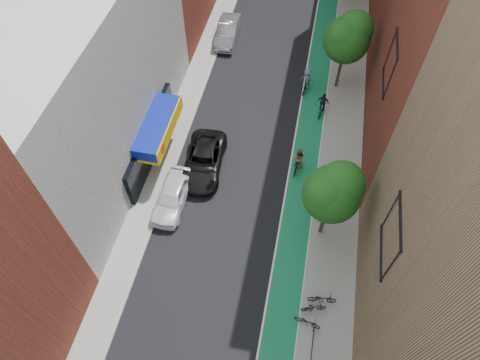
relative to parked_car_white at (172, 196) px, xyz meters
The scene contains 15 objects.
bike_lane 17.81m from the parked_car_white, 62.12° to the left, with size 2.00×68.00×0.01m, color #126935.
sidewalk_left 15.83m from the parked_car_white, 96.10° to the left, with size 2.00×68.00×0.15m, color gray.
sidewalk_right 19.10m from the parked_car_white, 55.47° to the left, with size 3.00×68.00×0.15m, color gray.
building_left_white 9.25m from the parked_car_white, 150.86° to the left, with size 8.00×20.00×12.00m, color silver.
tree_near 10.69m from the parked_car_white, ahead, with size 3.40×3.36×6.42m.
tree_mid 17.46m from the parked_car_white, 54.05° to the left, with size 3.55×3.53×6.74m.
parked_car_white is the anchor object (origin of this frame).
parked_car_black 3.57m from the parked_car_white, 68.30° to the left, with size 2.58×5.59×1.55m, color black.
parked_car_silver 18.21m from the parked_car_white, 90.88° to the left, with size 1.73×4.95×1.63m, color gray.
cyclist_lane_near 9.04m from the parked_car_white, 30.21° to the left, with size 0.96×1.87×2.16m.
cyclist_lane_mid 13.76m from the parked_car_white, 49.04° to the left, with size 1.03×1.80×2.00m.
cyclist_lane_far 14.84m from the parked_car_white, 59.55° to the left, with size 1.28×1.82×2.15m.
parked_bike_near 11.62m from the parked_car_white, 33.24° to the right, with size 0.53×1.52×0.80m, color black.
parked_bike_mid 11.41m from the parked_car_white, 28.98° to the right, with size 0.42×1.49×0.90m, color black.
parked_bike_far 11.50m from the parked_car_white, 25.25° to the right, with size 0.58×1.66×0.87m, color black.
Camera 1 is at (3.24, -4.15, 24.32)m, focal length 32.00 mm.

